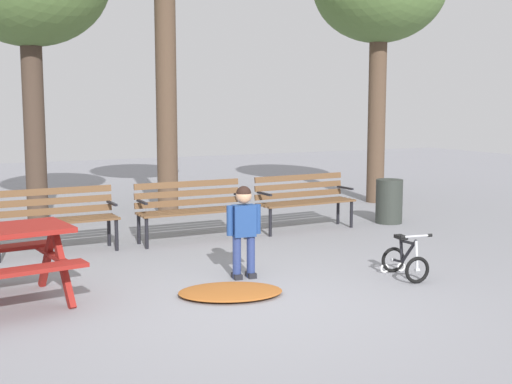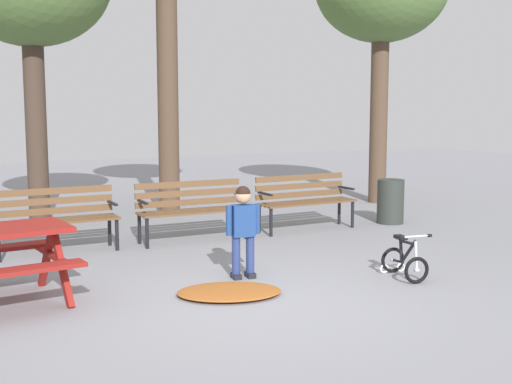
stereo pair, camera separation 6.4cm
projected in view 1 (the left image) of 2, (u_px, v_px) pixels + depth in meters
name	position (u px, v px, depth m)	size (l,w,h in m)	color
ground	(256.00, 304.00, 6.65)	(36.00, 36.00, 0.00)	gray
park_bench_far_left	(55.00, 215.00, 8.88)	(1.61, 0.49, 0.85)	brown
park_bench_left	(191.00, 206.00, 9.69)	(1.60, 0.46, 0.85)	brown
park_bench_right	(303.00, 197.00, 10.57)	(1.62, 0.52, 0.85)	brown
child_standing	(244.00, 224.00, 7.57)	(0.40, 0.19, 1.05)	navy
kids_bicycle	(405.00, 260.00, 7.64)	(0.43, 0.60, 0.54)	black
leaf_pile	(230.00, 292.00, 6.96)	(1.08, 0.76, 0.07)	#9E5623
trash_bin	(389.00, 201.00, 11.15)	(0.44, 0.44, 0.72)	#2D332D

